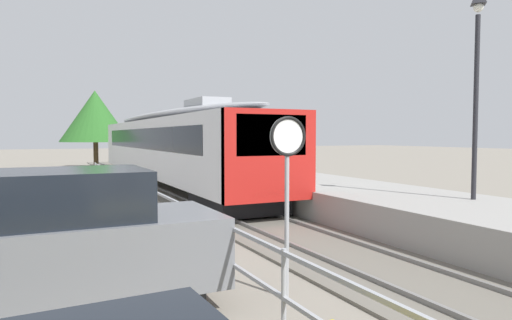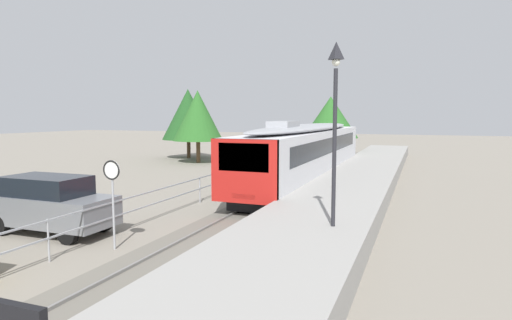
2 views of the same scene
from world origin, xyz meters
TOP-DOWN VIEW (x-y plane):
  - ground_plane at (-3.00, 22.00)m, footprint 160.00×160.00m
  - track_rails at (0.00, 22.00)m, footprint 3.20×60.00m
  - commuter_train at (0.00, 28.82)m, footprint 2.82×20.88m
  - station_platform at (3.25, 22.00)m, footprint 3.90×60.00m
  - platform_lamp_mid_platform at (4.15, 15.45)m, footprint 0.34×0.34m
  - speed_limit_sign at (-2.33, 13.60)m, footprint 0.61×0.10m
  - carpark_fence at (-3.30, 12.00)m, footprint 0.06×36.06m
  - parked_suv_grey at (-5.65, 14.34)m, footprint 4.60×1.90m
  - tree_behind_carpark at (-14.83, 40.07)m, footprint 5.08×5.08m
  - tree_behind_station_far at (-1.68, 44.09)m, footprint 5.24×5.24m
  - tree_distant_left at (-11.85, 36.57)m, footprint 4.39×4.39m

SIDE VIEW (x-z plane):
  - ground_plane at x=-3.00m, z-range 0.00..0.00m
  - track_rails at x=0.00m, z-range -0.04..0.10m
  - station_platform at x=3.25m, z-range 0.00..0.90m
  - carpark_fence at x=-3.30m, z-range 0.28..1.53m
  - parked_suv_grey at x=-5.65m, z-range 0.04..2.08m
  - speed_limit_sign at x=-2.33m, z-range 0.72..3.53m
  - commuter_train at x=0.00m, z-range 0.28..4.02m
  - tree_behind_station_far at x=-1.68m, z-range 1.01..6.97m
  - tree_distant_left at x=-11.85m, z-range 0.97..7.31m
  - tree_behind_carpark at x=-14.83m, z-range 0.91..7.62m
  - platform_lamp_mid_platform at x=4.15m, z-range 1.95..7.30m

